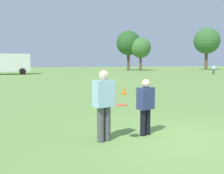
{
  "coord_description": "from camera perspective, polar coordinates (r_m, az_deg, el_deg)",
  "views": [
    {
      "loc": [
        -3.47,
        -5.63,
        2.01
      ],
      "look_at": [
        -1.11,
        2.42,
        1.16
      ],
      "focal_mm": 40.64,
      "sensor_mm": 36.0,
      "label": 1
    }
  ],
  "objects": [
    {
      "name": "bystander_sideline_watcher",
      "position": [
        42.24,
        21.9,
        3.88
      ],
      "size": [
        0.51,
        0.46,
        1.62
      ],
      "color": "#4C4C51",
      "rests_on": "ground"
    },
    {
      "name": "player_thrower",
      "position": [
        6.32,
        -1.85,
        -3.32
      ],
      "size": [
        0.57,
        0.44,
        1.8
      ],
      "color": "#4C4C51",
      "rests_on": "ground"
    },
    {
      "name": "tree_center_elm",
      "position": [
        57.97,
        3.72,
        9.81
      ],
      "size": [
        5.46,
        5.46,
        8.87
      ],
      "color": "brown",
      "rests_on": "ground"
    },
    {
      "name": "player_defender",
      "position": [
        6.95,
        7.55,
        -3.83
      ],
      "size": [
        0.52,
        0.41,
        1.53
      ],
      "color": "black",
      "rests_on": "ground"
    },
    {
      "name": "ground_plane",
      "position": [
        6.91,
        14.89,
        -11.34
      ],
      "size": [
        171.14,
        171.14,
        0.0
      ],
      "primitive_type": "plane",
      "color": "#6B9347"
    },
    {
      "name": "tree_east_oak",
      "position": [
        66.19,
        20.55,
        9.66
      ],
      "size": [
        6.18,
        6.18,
        10.04
      ],
      "color": "brown",
      "rests_on": "ground"
    },
    {
      "name": "tree_east_birch",
      "position": [
        56.52,
        6.48,
        8.73
      ],
      "size": [
        4.44,
        4.44,
        7.21
      ],
      "color": "brown",
      "rests_on": "ground"
    },
    {
      "name": "frisbee",
      "position": [
        6.2,
        2.18,
        -4.05
      ],
      "size": [
        0.27,
        0.27,
        0.05
      ],
      "color": "#E54C33"
    },
    {
      "name": "box_truck",
      "position": [
        42.37,
        -23.43,
        4.95
      ],
      "size": [
        8.64,
        3.38,
        3.18
      ],
      "color": "white",
      "rests_on": "ground"
    },
    {
      "name": "traffic_cone",
      "position": [
        15.56,
        2.69,
        -0.81
      ],
      "size": [
        0.32,
        0.32,
        0.48
      ],
      "color": "#D8590C",
      "rests_on": "ground"
    }
  ]
}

